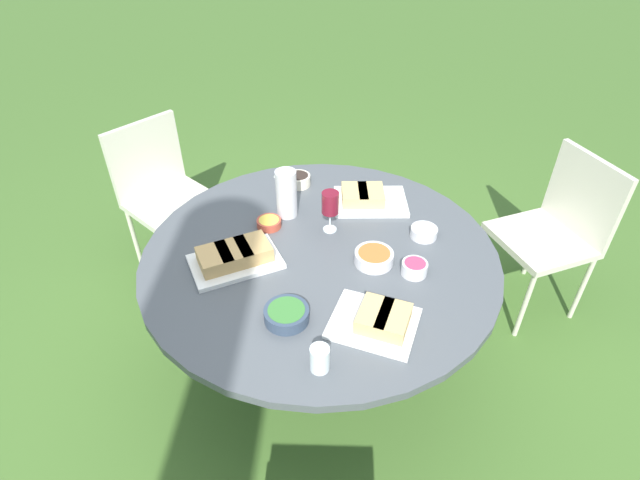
# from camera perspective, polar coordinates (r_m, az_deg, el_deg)

# --- Properties ---
(ground_plane) EXTENTS (40.00, 40.00, 0.00)m
(ground_plane) POSITION_cam_1_polar(r_m,az_deg,el_deg) (2.60, 0.00, -13.75)
(ground_plane) COLOR #446B2B
(dining_table) EXTENTS (1.48, 1.48, 0.72)m
(dining_table) POSITION_cam_1_polar(r_m,az_deg,el_deg) (2.13, 0.00, -3.00)
(dining_table) COLOR #4C4C51
(dining_table) RESTS_ON ground_plane
(chair_near_right) EXTENTS (0.59, 0.60, 0.89)m
(chair_near_right) POSITION_cam_1_polar(r_m,az_deg,el_deg) (2.84, 25.48, 1.57)
(chair_near_right) COLOR beige
(chair_near_right) RESTS_ON ground_plane
(chair_far_back) EXTENTS (0.58, 0.59, 0.89)m
(chair_far_back) POSITION_cam_1_polar(r_m,az_deg,el_deg) (3.00, -17.58, 5.74)
(chair_far_back) COLOR beige
(chair_far_back) RESTS_ON ground_plane
(water_pitcher) EXTENTS (0.10, 0.09, 0.22)m
(water_pitcher) POSITION_cam_1_polar(r_m,az_deg,el_deg) (2.24, -3.87, 5.33)
(water_pitcher) COLOR silver
(water_pitcher) RESTS_ON dining_table
(wine_glass) EXTENTS (0.07, 0.07, 0.19)m
(wine_glass) POSITION_cam_1_polar(r_m,az_deg,el_deg) (2.12, 1.18, 4.14)
(wine_glass) COLOR silver
(wine_glass) RESTS_ON dining_table
(platter_bread_main) EXTENTS (0.38, 0.32, 0.07)m
(platter_bread_main) POSITION_cam_1_polar(r_m,az_deg,el_deg) (2.37, 5.31, 4.81)
(platter_bread_main) COLOR white
(platter_bread_main) RESTS_ON dining_table
(platter_charcuterie) EXTENTS (0.42, 0.39, 0.08)m
(platter_charcuterie) POSITION_cam_1_polar(r_m,az_deg,el_deg) (2.03, -9.71, -1.88)
(platter_charcuterie) COLOR white
(platter_charcuterie) RESTS_ON dining_table
(platter_sandwich_side) EXTENTS (0.33, 0.28, 0.08)m
(platter_sandwich_side) POSITION_cam_1_polar(r_m,az_deg,el_deg) (1.77, 6.77, -9.12)
(platter_sandwich_side) COLOR white
(platter_sandwich_side) RESTS_ON dining_table
(bowl_fries) EXTENTS (0.11, 0.11, 0.04)m
(bowl_fries) POSITION_cam_1_polar(r_m,az_deg,el_deg) (2.22, -5.85, 1.98)
(bowl_fries) COLOR #B74733
(bowl_fries) RESTS_ON dining_table
(bowl_salad) EXTENTS (0.16, 0.16, 0.05)m
(bowl_salad) POSITION_cam_1_polar(r_m,az_deg,el_deg) (1.78, -3.84, -8.43)
(bowl_salad) COLOR #334256
(bowl_salad) RESTS_ON dining_table
(bowl_olives) EXTENTS (0.12, 0.12, 0.06)m
(bowl_olives) POSITION_cam_1_polar(r_m,az_deg,el_deg) (2.50, -2.49, 6.93)
(bowl_olives) COLOR beige
(bowl_olives) RESTS_ON dining_table
(bowl_dip_red) EXTENTS (0.10, 0.10, 0.05)m
(bowl_dip_red) POSITION_cam_1_polar(r_m,az_deg,el_deg) (1.99, 10.74, -3.11)
(bowl_dip_red) COLOR silver
(bowl_dip_red) RESTS_ON dining_table
(bowl_dip_cream) EXTENTS (0.12, 0.12, 0.05)m
(bowl_dip_cream) POSITION_cam_1_polar(r_m,az_deg,el_deg) (2.19, 11.79, 0.93)
(bowl_dip_cream) COLOR silver
(bowl_dip_cream) RESTS_ON dining_table
(bowl_roasted_veg) EXTENTS (0.16, 0.16, 0.05)m
(bowl_roasted_veg) POSITION_cam_1_polar(r_m,az_deg,el_deg) (2.02, 6.18, -1.94)
(bowl_roasted_veg) COLOR silver
(bowl_roasted_veg) RESTS_ON dining_table
(cup_water_near) EXTENTS (0.06, 0.06, 0.09)m
(cup_water_near) POSITION_cam_1_polar(r_m,az_deg,el_deg) (1.62, -0.03, -13.40)
(cup_water_near) COLOR silver
(cup_water_near) RESTS_ON dining_table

